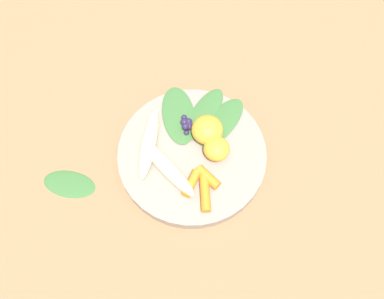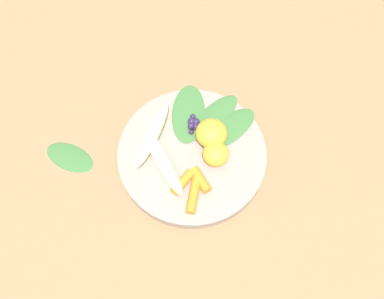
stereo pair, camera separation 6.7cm
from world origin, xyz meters
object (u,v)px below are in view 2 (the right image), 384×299
object	(u,v)px
orange_segment_near	(211,133)
kale_leaf_stray	(69,157)
bowl	(192,155)
banana_peeled_right	(152,134)
banana_peeled_left	(163,161)

from	to	relation	value
orange_segment_near	kale_leaf_stray	distance (m)	0.26
bowl	banana_peeled_right	world-z (taller)	banana_peeled_right
banana_peeled_left	banana_peeled_right	xyz separation A→B (m)	(0.05, 0.03, 0.00)
bowl	banana_peeled_right	bearing A→B (deg)	75.23
banana_peeled_right	kale_leaf_stray	size ratio (longest dim) A/B	1.46
orange_segment_near	banana_peeled_right	bearing A→B (deg)	95.95
banana_peeled_left	orange_segment_near	xyz separation A→B (m)	(0.06, -0.08, 0.01)
banana_peeled_right	kale_leaf_stray	bearing A→B (deg)	-58.29
banana_peeled_right	kale_leaf_stray	xyz separation A→B (m)	(-0.05, 0.15, -0.03)
banana_peeled_right	orange_segment_near	bearing A→B (deg)	109.74
banana_peeled_right	orange_segment_near	size ratio (longest dim) A/B	2.49
banana_peeled_left	banana_peeled_right	distance (m)	0.06
bowl	banana_peeled_left	world-z (taller)	banana_peeled_left
bowl	orange_segment_near	distance (m)	0.05
banana_peeled_left	banana_peeled_right	bearing A→B (deg)	173.46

